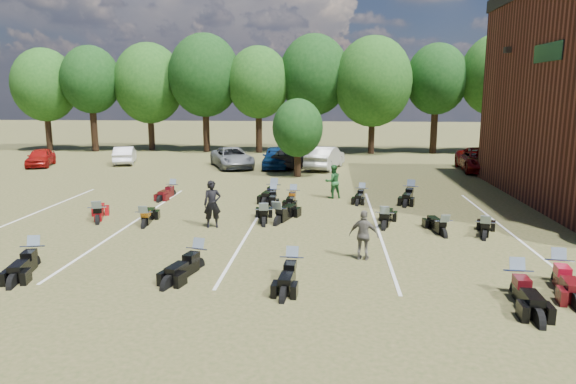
# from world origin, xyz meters

# --- Properties ---
(ground) EXTENTS (160.00, 160.00, 0.00)m
(ground) POSITION_xyz_m (0.00, 0.00, 0.00)
(ground) COLOR brown
(ground) RESTS_ON ground
(car_0) EXTENTS (2.61, 4.12, 1.31)m
(car_0) POSITION_xyz_m (-20.96, 18.55, 0.65)
(car_0) COLOR #98100D
(car_0) RESTS_ON ground
(car_1) EXTENTS (2.43, 4.18, 1.30)m
(car_1) POSITION_xyz_m (-15.40, 20.45, 0.65)
(car_1) COLOR white
(car_1) RESTS_ON ground
(car_2) EXTENTS (4.24, 5.65, 1.43)m
(car_2) POSITION_xyz_m (-6.92, 19.07, 0.71)
(car_2) COLOR gray
(car_2) RESTS_ON ground
(car_3) EXTENTS (3.53, 5.49, 1.48)m
(car_3) POSITION_xyz_m (-2.51, 19.56, 0.74)
(car_3) COLOR black
(car_3) RESTS_ON ground
(car_4) EXTENTS (2.03, 4.62, 1.55)m
(car_4) POSITION_xyz_m (-3.76, 19.11, 0.77)
(car_4) COLOR navy
(car_4) RESTS_ON ground
(car_5) EXTENTS (2.88, 5.10, 1.59)m
(car_5) POSITION_xyz_m (-0.29, 18.95, 0.80)
(car_5) COLOR #A5A5A0
(car_5) RESTS_ON ground
(car_6) EXTENTS (2.97, 5.89, 1.60)m
(car_6) POSITION_xyz_m (10.31, 18.57, 0.80)
(car_6) COLOR #5E0505
(car_6) RESTS_ON ground
(car_7) EXTENTS (2.78, 5.55, 1.55)m
(car_7) POSITION_xyz_m (11.17, 19.12, 0.77)
(car_7) COLOR #313135
(car_7) RESTS_ON ground
(person_black) EXTENTS (0.79, 0.63, 1.89)m
(person_black) POSITION_xyz_m (-4.53, 2.55, 0.94)
(person_black) COLOR black
(person_black) RESTS_ON ground
(person_green) EXTENTS (1.01, 0.90, 1.71)m
(person_green) POSITION_xyz_m (0.24, 8.73, 0.86)
(person_green) COLOR #225C29
(person_green) RESTS_ON ground
(person_grey) EXTENTS (1.02, 0.64, 1.62)m
(person_grey) POSITION_xyz_m (1.20, -1.01, 0.81)
(person_grey) COLOR #5E5B51
(person_grey) RESTS_ON ground
(motorcycle_1) EXTENTS (1.23, 2.47, 1.32)m
(motorcycle_1) POSITION_xyz_m (-8.97, -2.52, 0.00)
(motorcycle_1) COLOR black
(motorcycle_1) RESTS_ON ground
(motorcycle_3) EXTENTS (1.30, 2.42, 1.29)m
(motorcycle_3) POSITION_xyz_m (-3.89, -2.30, 0.00)
(motorcycle_3) COLOR black
(motorcycle_3) RESTS_ON ground
(motorcycle_4) EXTENTS (0.86, 2.30, 1.26)m
(motorcycle_4) POSITION_xyz_m (-0.97, -2.84, 0.00)
(motorcycle_4) COLOR black
(motorcycle_4) RESTS_ON ground
(motorcycle_5) EXTENTS (0.94, 2.52, 1.38)m
(motorcycle_5) POSITION_xyz_m (5.06, -3.65, 0.00)
(motorcycle_5) COLOR black
(motorcycle_5) RESTS_ON ground
(motorcycle_6) EXTENTS (1.16, 2.57, 1.38)m
(motorcycle_6) POSITION_xyz_m (6.52, -2.66, 0.00)
(motorcycle_6) COLOR #460A0D
(motorcycle_6) RESTS_ON ground
(motorcycle_7) EXTENTS (1.53, 2.51, 1.33)m
(motorcycle_7) POSITION_xyz_m (-9.41, 2.82, 0.00)
(motorcycle_7) COLOR maroon
(motorcycle_7) RESTS_ON ground
(motorcycle_8) EXTENTS (1.01, 2.30, 1.24)m
(motorcycle_8) POSITION_xyz_m (-7.27, 2.35, 0.00)
(motorcycle_8) COLOR black
(motorcycle_8) RESTS_ON ground
(motorcycle_9) EXTENTS (1.04, 2.46, 1.33)m
(motorcycle_9) POSITION_xyz_m (-2.55, 3.03, 0.00)
(motorcycle_9) COLOR black
(motorcycle_9) RESTS_ON ground
(motorcycle_10) EXTENTS (1.46, 2.56, 1.36)m
(motorcycle_10) POSITION_xyz_m (-2.00, 3.25, 0.00)
(motorcycle_10) COLOR black
(motorcycle_10) RESTS_ON ground
(motorcycle_11) EXTENTS (1.23, 2.46, 1.32)m
(motorcycle_11) POSITION_xyz_m (2.25, 2.87, 0.00)
(motorcycle_11) COLOR black
(motorcycle_11) RESTS_ON ground
(motorcycle_12) EXTENTS (0.99, 2.23, 1.20)m
(motorcycle_12) POSITION_xyz_m (4.34, 1.95, 0.00)
(motorcycle_12) COLOR black
(motorcycle_12) RESTS_ON ground
(motorcycle_13) EXTENTS (1.38, 2.37, 1.26)m
(motorcycle_13) POSITION_xyz_m (5.78, 1.74, 0.00)
(motorcycle_13) COLOR black
(motorcycle_13) RESTS_ON ground
(motorcycle_14) EXTENTS (0.91, 2.20, 1.19)m
(motorcycle_14) POSITION_xyz_m (-8.09, 8.70, 0.00)
(motorcycle_14) COLOR #490A0D
(motorcycle_14) RESTS_ON ground
(motorcycle_16) EXTENTS (1.13, 2.55, 1.37)m
(motorcycle_16) POSITION_xyz_m (-2.77, 8.63, 0.00)
(motorcycle_16) COLOR black
(motorcycle_16) RESTS_ON ground
(motorcycle_17) EXTENTS (0.79, 2.22, 1.22)m
(motorcycle_17) POSITION_xyz_m (-1.69, 7.54, 0.00)
(motorcycle_17) COLOR black
(motorcycle_17) RESTS_ON ground
(motorcycle_18) EXTENTS (0.83, 2.13, 1.16)m
(motorcycle_18) POSITION_xyz_m (-2.70, 7.90, 0.00)
(motorcycle_18) COLOR black
(motorcycle_18) RESTS_ON ground
(motorcycle_19) EXTENTS (1.03, 2.14, 1.14)m
(motorcycle_19) POSITION_xyz_m (1.69, 8.60, 0.00)
(motorcycle_19) COLOR black
(motorcycle_19) RESTS_ON ground
(motorcycle_20) EXTENTS (1.42, 2.59, 1.37)m
(motorcycle_20) POSITION_xyz_m (4.13, 8.72, 0.00)
(motorcycle_20) COLOR black
(motorcycle_20) RESTS_ON ground
(tree_line) EXTENTS (56.00, 6.00, 9.79)m
(tree_line) POSITION_xyz_m (-1.00, 29.00, 6.31)
(tree_line) COLOR black
(tree_line) RESTS_ON ground
(young_tree_midfield) EXTENTS (3.20, 3.20, 4.70)m
(young_tree_midfield) POSITION_xyz_m (-2.00, 15.50, 3.09)
(young_tree_midfield) COLOR black
(young_tree_midfield) RESTS_ON ground
(parking_lines) EXTENTS (20.10, 14.00, 0.01)m
(parking_lines) POSITION_xyz_m (-3.00, 3.00, 0.01)
(parking_lines) COLOR silver
(parking_lines) RESTS_ON ground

